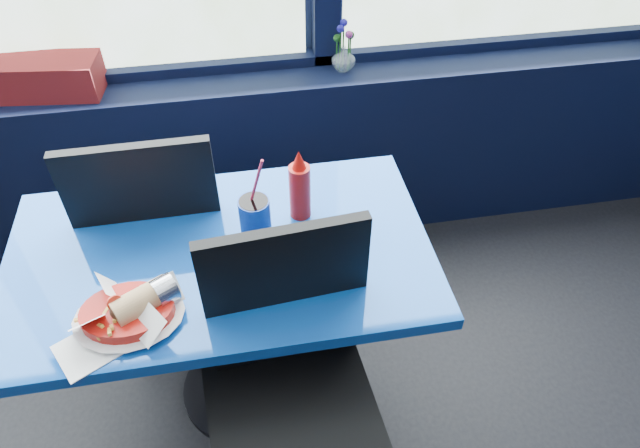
{
  "coord_description": "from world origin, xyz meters",
  "views": [
    {
      "loc": [
        0.39,
        0.85,
        1.92
      ],
      "look_at": [
        0.59,
        1.98,
        0.83
      ],
      "focal_mm": 32.0,
      "sensor_mm": 36.0,
      "label": 1
    }
  ],
  "objects_px": {
    "chair_near_back": "(161,227)",
    "near_table": "(227,292)",
    "ketchup_bottle": "(300,188)",
    "soda_cup": "(255,219)",
    "planter_box": "(6,78)",
    "food_basket": "(130,311)",
    "flower_vase": "(344,55)",
    "chair_near_front": "(292,376)"
  },
  "relations": [
    {
      "from": "near_table",
      "to": "ketchup_bottle",
      "type": "xyz_separation_m",
      "value": [
        0.25,
        0.11,
        0.29
      ]
    },
    {
      "from": "chair_near_front",
      "to": "ketchup_bottle",
      "type": "relative_size",
      "value": 4.24
    },
    {
      "from": "planter_box",
      "to": "ketchup_bottle",
      "type": "relative_size",
      "value": 2.88
    },
    {
      "from": "near_table",
      "to": "food_basket",
      "type": "relative_size",
      "value": 4.6
    },
    {
      "from": "flower_vase",
      "to": "soda_cup",
      "type": "xyz_separation_m",
      "value": [
        -0.43,
        -0.83,
        -0.04
      ]
    },
    {
      "from": "chair_near_front",
      "to": "planter_box",
      "type": "bearing_deg",
      "value": 121.0
    },
    {
      "from": "chair_near_front",
      "to": "ketchup_bottle",
      "type": "distance_m",
      "value": 0.53
    },
    {
      "from": "ketchup_bottle",
      "to": "planter_box",
      "type": "bearing_deg",
      "value": 140.98
    },
    {
      "from": "food_basket",
      "to": "ketchup_bottle",
      "type": "distance_m",
      "value": 0.58
    },
    {
      "from": "ketchup_bottle",
      "to": "soda_cup",
      "type": "bearing_deg",
      "value": -150.47
    },
    {
      "from": "near_table",
      "to": "soda_cup",
      "type": "height_order",
      "value": "soda_cup"
    },
    {
      "from": "near_table",
      "to": "chair_near_front",
      "type": "xyz_separation_m",
      "value": [
        0.16,
        -0.33,
        0.01
      ]
    },
    {
      "from": "food_basket",
      "to": "ketchup_bottle",
      "type": "bearing_deg",
      "value": 28.81
    },
    {
      "from": "food_basket",
      "to": "soda_cup",
      "type": "distance_m",
      "value": 0.41
    },
    {
      "from": "chair_near_front",
      "to": "planter_box",
      "type": "relative_size",
      "value": 1.47
    },
    {
      "from": "chair_near_front",
      "to": "flower_vase",
      "type": "height_order",
      "value": "flower_vase"
    },
    {
      "from": "food_basket",
      "to": "ketchup_bottle",
      "type": "xyz_separation_m",
      "value": [
        0.48,
        0.31,
        0.07
      ]
    },
    {
      "from": "flower_vase",
      "to": "chair_near_front",
      "type": "bearing_deg",
      "value": -107.64
    },
    {
      "from": "near_table",
      "to": "chair_near_front",
      "type": "relative_size",
      "value": 1.2
    },
    {
      "from": "chair_near_front",
      "to": "food_basket",
      "type": "height_order",
      "value": "chair_near_front"
    },
    {
      "from": "chair_near_front",
      "to": "planter_box",
      "type": "height_order",
      "value": "chair_near_front"
    },
    {
      "from": "flower_vase",
      "to": "ketchup_bottle",
      "type": "xyz_separation_m",
      "value": [
        -0.29,
        -0.75,
        -0.01
      ]
    },
    {
      "from": "chair_near_back",
      "to": "ketchup_bottle",
      "type": "bearing_deg",
      "value": 155.79
    },
    {
      "from": "planter_box",
      "to": "flower_vase",
      "type": "xyz_separation_m",
      "value": [
        1.26,
        -0.03,
        -0.01
      ]
    },
    {
      "from": "planter_box",
      "to": "near_table",
      "type": "bearing_deg",
      "value": -44.31
    },
    {
      "from": "planter_box",
      "to": "soda_cup",
      "type": "xyz_separation_m",
      "value": [
        0.83,
        -0.86,
        -0.04
      ]
    },
    {
      "from": "chair_near_back",
      "to": "planter_box",
      "type": "relative_size",
      "value": 1.49
    },
    {
      "from": "chair_near_back",
      "to": "near_table",
      "type": "bearing_deg",
      "value": 122.69
    },
    {
      "from": "flower_vase",
      "to": "food_basket",
      "type": "distance_m",
      "value": 1.31
    },
    {
      "from": "chair_near_back",
      "to": "planter_box",
      "type": "height_order",
      "value": "chair_near_back"
    },
    {
      "from": "chair_near_back",
      "to": "flower_vase",
      "type": "relative_size",
      "value": 5.02
    },
    {
      "from": "flower_vase",
      "to": "soda_cup",
      "type": "bearing_deg",
      "value": -117.05
    },
    {
      "from": "flower_vase",
      "to": "food_basket",
      "type": "height_order",
      "value": "flower_vase"
    },
    {
      "from": "near_table",
      "to": "chair_near_back",
      "type": "bearing_deg",
      "value": 123.24
    },
    {
      "from": "chair_near_front",
      "to": "food_basket",
      "type": "bearing_deg",
      "value": 157.14
    },
    {
      "from": "near_table",
      "to": "flower_vase",
      "type": "bearing_deg",
      "value": 58.28
    },
    {
      "from": "planter_box",
      "to": "food_basket",
      "type": "xyz_separation_m",
      "value": [
        0.49,
        -1.1,
        -0.09
      ]
    },
    {
      "from": "near_table",
      "to": "ketchup_bottle",
      "type": "height_order",
      "value": "ketchup_bottle"
    },
    {
      "from": "near_table",
      "to": "soda_cup",
      "type": "distance_m",
      "value": 0.28
    },
    {
      "from": "near_table",
      "to": "soda_cup",
      "type": "relative_size",
      "value": 4.01
    },
    {
      "from": "food_basket",
      "to": "soda_cup",
      "type": "bearing_deg",
      "value": 30.21
    },
    {
      "from": "ketchup_bottle",
      "to": "soda_cup",
      "type": "height_order",
      "value": "soda_cup"
    }
  ]
}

